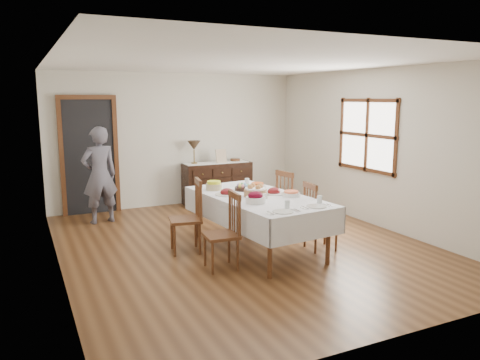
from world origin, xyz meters
name	(u,v)px	position (x,y,z in m)	size (l,w,h in m)	color
ground	(243,245)	(0.00, 0.00, 0.00)	(6.00, 6.00, 0.00)	brown
room_shell	(222,131)	(-0.15, 0.42, 1.64)	(5.02, 6.02, 2.65)	white
dining_table	(257,202)	(0.08, -0.28, 0.69)	(1.38, 2.38, 0.78)	silver
chair_left_near	(225,231)	(-0.62, -0.75, 0.49)	(0.43, 0.43, 0.97)	#562F19
chair_left_far	(189,215)	(-0.80, 0.07, 0.52)	(0.50, 0.50, 1.02)	#562F19
chair_right_near	(318,216)	(0.87, -0.63, 0.49)	(0.44, 0.44, 0.96)	#562F19
chair_right_far	(291,202)	(0.93, 0.21, 0.51)	(0.48, 0.48, 1.01)	#562F19
sideboard	(217,183)	(0.74, 2.72, 0.42)	(1.38, 0.51, 0.83)	black
person	(99,172)	(-1.65, 2.18, 0.88)	(0.55, 0.35, 1.77)	#55525F
bread_basket	(255,192)	(0.04, -0.31, 0.85)	(0.32, 0.32, 0.18)	#956541
egg_basket	(243,188)	(0.08, 0.15, 0.82)	(0.25, 0.25, 0.11)	black
ham_platter_a	(227,193)	(-0.27, -0.03, 0.81)	(0.33, 0.33, 0.11)	white
ham_platter_b	(274,192)	(0.35, -0.28, 0.81)	(0.29, 0.29, 0.11)	white
beet_bowl	(255,198)	(-0.14, -0.66, 0.84)	(0.26, 0.26, 0.15)	white
carrot_bowl	(258,186)	(0.34, 0.20, 0.82)	(0.24, 0.24, 0.09)	white
pineapple_bowl	(214,186)	(-0.30, 0.38, 0.84)	(0.24, 0.24, 0.13)	tan
casserole_dish	(291,194)	(0.50, -0.50, 0.82)	(0.25, 0.25, 0.08)	white
butter_dish	(261,196)	(0.04, -0.48, 0.82)	(0.15, 0.10, 0.07)	white
setting_left	(284,209)	(-0.03, -1.20, 0.80)	(0.43, 0.31, 0.10)	white
setting_right	(317,204)	(0.49, -1.14, 0.80)	(0.43, 0.31, 0.10)	white
glass_far_a	(218,185)	(-0.22, 0.43, 0.83)	(0.07, 0.07, 0.10)	silver
glass_far_b	(247,182)	(0.32, 0.52, 0.83)	(0.07, 0.07, 0.10)	silver
runner	(216,163)	(0.71, 2.70, 0.83)	(1.30, 0.35, 0.01)	white
table_lamp	(194,146)	(0.26, 2.76, 1.19)	(0.26, 0.26, 0.46)	brown
picture_frame	(221,156)	(0.80, 2.65, 0.97)	(0.22, 0.08, 0.28)	tan
deco_bowl	(235,160)	(1.16, 2.76, 0.86)	(0.20, 0.20, 0.06)	#562F19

